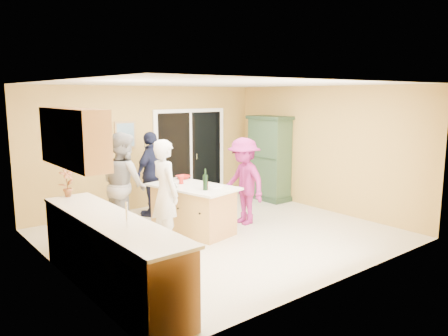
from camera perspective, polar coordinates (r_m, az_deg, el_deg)
floor at (r=7.75m, az=-0.41°, el=-8.62°), size 5.50×5.50×0.00m
ceiling at (r=7.37m, az=-0.43°, el=10.96°), size 5.50×5.00×0.10m
wall_back at (r=9.52m, az=-9.78°, el=2.68°), size 5.50×0.10×2.60m
wall_front at (r=5.73m, az=15.25°, el=-2.07°), size 5.50×0.10×2.60m
wall_left at (r=6.16m, az=-20.94°, el=-1.55°), size 0.10×5.00×2.60m
wall_right at (r=9.39m, az=12.90°, el=2.48°), size 0.10×5.00×2.60m
left_cabinet_run at (r=5.54m, az=-13.97°, el=-11.43°), size 0.65×3.05×1.24m
upper_cabinets at (r=5.95m, az=-19.08°, el=3.78°), size 0.35×1.60×0.75m
sliding_door at (r=10.07m, az=-4.41°, el=1.73°), size 1.90×0.07×2.10m
framed_picture at (r=9.22m, az=-12.76°, el=4.23°), size 0.46×0.04×0.56m
kitchen_island at (r=7.80m, az=-4.05°, el=-5.52°), size 1.18×1.74×0.84m
green_hutch at (r=10.14m, az=5.94°, el=1.15°), size 0.56×1.06×1.94m
woman_white at (r=7.08m, az=-7.65°, el=-3.24°), size 0.46×0.66×1.73m
woman_grey at (r=7.66m, az=-12.93°, el=-2.11°), size 0.70×0.89×1.80m
woman_navy at (r=8.87m, az=-9.36°, el=-0.75°), size 1.08×0.79×1.70m
woman_magenta at (r=8.19m, az=2.61°, el=-1.73°), size 0.66×1.08×1.63m
serving_bowl at (r=8.32m, az=-5.34°, el=-1.20°), size 0.30×0.30×0.06m
tulip_vase at (r=6.77m, az=-19.83°, el=-1.79°), size 0.26×0.21×0.43m
tumbler_near at (r=7.85m, az=-5.61°, el=-1.64°), size 0.10×0.10×0.12m
tumbler_far at (r=7.40m, az=-2.41°, el=-2.29°), size 0.11×0.11×0.12m
wine_bottle at (r=7.30m, az=-2.46°, el=-1.81°), size 0.08×0.08×0.36m
white_plate at (r=7.60m, az=-0.97°, el=-2.37°), size 0.25×0.25×0.02m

